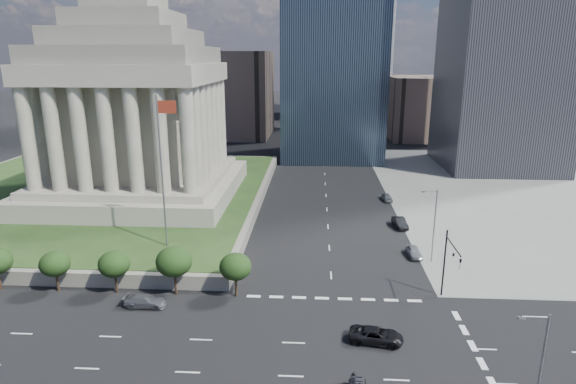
# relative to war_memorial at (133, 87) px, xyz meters

# --- Properties ---
(ground) EXTENTS (500.00, 500.00, 0.00)m
(ground) POSITION_rel_war_memorial_xyz_m (34.00, 52.00, -21.40)
(ground) COLOR black
(ground) RESTS_ON ground
(sidewalk_ne) EXTENTS (68.00, 90.00, 0.03)m
(sidewalk_ne) POSITION_rel_war_memorial_xyz_m (80.00, 12.00, -21.38)
(sidewalk_ne) COLOR slate
(sidewalk_ne) RESTS_ON ground
(plaza_terrace) EXTENTS (66.00, 70.00, 1.80)m
(plaza_terrace) POSITION_rel_war_memorial_xyz_m (-11.00, 2.00, -20.50)
(plaza_terrace) COLOR #69665A
(plaza_terrace) RESTS_ON ground
(plaza_lawn) EXTENTS (64.00, 68.00, 0.10)m
(plaza_lawn) POSITION_rel_war_memorial_xyz_m (-11.00, 2.00, -19.55)
(plaza_lawn) COLOR #233917
(plaza_lawn) RESTS_ON plaza_terrace
(war_memorial) EXTENTS (34.00, 34.00, 39.00)m
(war_memorial) POSITION_rel_war_memorial_xyz_m (0.00, 0.00, 0.00)
(war_memorial) COLOR gray
(war_memorial) RESTS_ON plaza_lawn
(flagpole) EXTENTS (2.52, 0.24, 20.00)m
(flagpole) POSITION_rel_war_memorial_xyz_m (12.17, -24.00, -8.29)
(flagpole) COLOR slate
(flagpole) RESTS_ON plaza_lawn
(tree_row) EXTENTS (53.00, 4.00, 6.00)m
(tree_row) POSITION_rel_war_memorial_xyz_m (-1.50, -34.00, -18.40)
(tree_row) COLOR black
(tree_row) RESTS_ON ground
(midrise_glass) EXTENTS (26.00, 26.00, 60.00)m
(midrise_glass) POSITION_rel_war_memorial_xyz_m (36.00, 47.00, 8.60)
(midrise_glass) COLOR black
(midrise_glass) RESTS_ON ground
(building_filler_ne) EXTENTS (20.00, 30.00, 20.00)m
(building_filler_ne) POSITION_rel_war_memorial_xyz_m (66.00, 82.00, -11.40)
(building_filler_ne) COLOR #4F4236
(building_filler_ne) RESTS_ON ground
(building_filler_nw) EXTENTS (24.00, 30.00, 28.00)m
(building_filler_nw) POSITION_rel_war_memorial_xyz_m (4.00, 82.00, -7.40)
(building_filler_nw) COLOR #4F4236
(building_filler_nw) RESTS_ON ground
(traffic_signal_ne) EXTENTS (0.30, 5.74, 8.00)m
(traffic_signal_ne) POSITION_rel_war_memorial_xyz_m (46.50, -34.30, -16.15)
(traffic_signal_ne) COLOR black
(traffic_signal_ne) RESTS_ON ground
(street_lamp_south) EXTENTS (2.13, 0.22, 10.00)m
(street_lamp_south) POSITION_rel_war_memorial_xyz_m (47.33, -54.00, -15.74)
(street_lamp_south) COLOR slate
(street_lamp_south) RESTS_ON ground
(street_lamp_north) EXTENTS (2.13, 0.22, 10.00)m
(street_lamp_north) POSITION_rel_war_memorial_xyz_m (47.33, -23.00, -15.74)
(street_lamp_north) COLOR slate
(street_lamp_north) RESTS_ON ground
(pickup_truck) EXTENTS (3.10, 5.45, 1.43)m
(pickup_truck) POSITION_rel_war_memorial_xyz_m (37.90, -42.40, -20.68)
(pickup_truck) COLOR black
(pickup_truck) RESTS_ON ground
(suv_grey) EXTENTS (1.89, 4.64, 1.34)m
(suv_grey) POSITION_rel_war_memorial_xyz_m (13.45, -37.00, -20.73)
(suv_grey) COLOR #525459
(suv_grey) RESTS_ON ground
(parked_sedan_near) EXTENTS (4.16, 1.85, 1.39)m
(parked_sedan_near) POSITION_rel_war_memorial_xyz_m (45.50, -21.39, -20.70)
(parked_sedan_near) COLOR gray
(parked_sedan_near) RESTS_ON ground
(parked_sedan_mid) EXTENTS (4.77, 2.19, 1.52)m
(parked_sedan_mid) POSITION_rel_war_memorial_xyz_m (45.50, -9.64, -20.64)
(parked_sedan_mid) COLOR black
(parked_sedan_mid) RESTS_ON ground
(parked_sedan_far) EXTENTS (3.99, 1.91, 1.31)m
(parked_sedan_far) POSITION_rel_war_memorial_xyz_m (45.50, 5.03, -20.74)
(parked_sedan_far) COLOR #54585B
(parked_sedan_far) RESTS_ON ground
(motorcycle_lead) EXTENTS (2.70, 0.89, 1.99)m
(motorcycle_lead) POSITION_rel_war_memorial_xyz_m (35.07, -49.88, -20.41)
(motorcycle_lead) COLOR black
(motorcycle_lead) RESTS_ON ground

